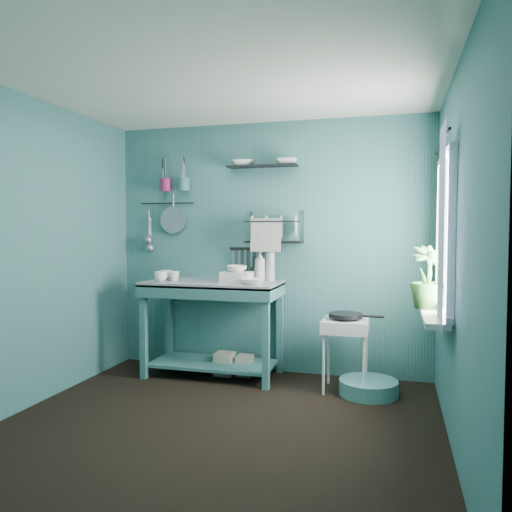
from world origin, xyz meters
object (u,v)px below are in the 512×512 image
(frying_pan, at_px, (346,315))
(potted_plant, at_px, (428,277))
(soap_bottle, at_px, (260,265))
(work_counter, at_px, (213,328))
(hotplate_stand, at_px, (345,355))
(mug_left, at_px, (161,277))
(storage_tin_small, at_px, (245,365))
(utensil_cup_teal, at_px, (184,184))
(colander, at_px, (173,220))
(utensil_cup_magenta, at_px, (166,185))
(mug_mid, at_px, (174,276))
(storage_tin_large, at_px, (225,364))
(mug_right, at_px, (166,275))
(floor_basin, at_px, (368,387))
(water_bottle, at_px, (270,266))
(dish_rack, at_px, (274,227))
(wash_tub, at_px, (237,277))

(frying_pan, bearing_deg, potted_plant, -32.39)
(soap_bottle, bearing_deg, work_counter, -154.54)
(hotplate_stand, bearing_deg, mug_left, 179.55)
(hotplate_stand, relative_size, storage_tin_small, 3.19)
(utensil_cup_teal, distance_m, colander, 0.39)
(utensil_cup_magenta, bearing_deg, mug_mid, -52.55)
(storage_tin_large, bearing_deg, mug_right, -175.24)
(utensil_cup_magenta, bearing_deg, mug_left, -72.02)
(colander, bearing_deg, floor_basin, -12.53)
(water_bottle, relative_size, potted_plant, 0.58)
(utensil_cup_teal, height_order, colander, utensil_cup_teal)
(colander, bearing_deg, storage_tin_small, -12.67)
(colander, xyz_separation_m, floor_basin, (2.05, -0.45, -1.47))
(utensil_cup_magenta, distance_m, floor_basin, 2.83)
(utensil_cup_magenta, bearing_deg, hotplate_stand, -10.68)
(floor_basin, bearing_deg, work_counter, 172.99)
(soap_bottle, relative_size, hotplate_stand, 0.47)
(mug_right, bearing_deg, mug_left, -82.87)
(colander, bearing_deg, soap_bottle, -4.15)
(floor_basin, bearing_deg, storage_tin_small, 167.58)
(hotplate_stand, xyz_separation_m, utensil_cup_teal, (-1.69, 0.36, 1.58))
(frying_pan, bearing_deg, utensil_cup_teal, 168.05)
(soap_bottle, distance_m, dish_rack, 0.41)
(soap_bottle, relative_size, utensil_cup_magenta, 2.30)
(potted_plant, bearing_deg, dish_rack, 152.31)
(wash_tub, height_order, dish_rack, dish_rack)
(utensil_cup_teal, bearing_deg, floor_basin, -12.58)
(mug_right, height_order, utensil_cup_magenta, utensil_cup_magenta)
(mug_mid, bearing_deg, water_bottle, 17.28)
(water_bottle, relative_size, dish_rack, 0.51)
(mug_right, xyz_separation_m, floor_basin, (2.00, -0.18, -0.91))
(storage_tin_small, height_order, floor_basin, storage_tin_small)
(dish_rack, bearing_deg, utensil_cup_teal, 171.94)
(water_bottle, height_order, hotplate_stand, water_bottle)
(mug_right, height_order, storage_tin_small, mug_right)
(mug_left, xyz_separation_m, utensil_cup_teal, (0.08, 0.40, 0.92))
(wash_tub, distance_m, dish_rack, 0.61)
(work_counter, height_order, mug_left, mug_left)
(soap_bottle, xyz_separation_m, floor_basin, (1.08, -0.38, -1.01))
(storage_tin_large, bearing_deg, mug_left, -160.10)
(hotplate_stand, xyz_separation_m, potted_plant, (0.66, -0.42, 0.75))
(storage_tin_large, xyz_separation_m, floor_basin, (1.40, -0.23, -0.04))
(mug_right, distance_m, storage_tin_small, 1.19)
(work_counter, relative_size, floor_basin, 2.60)
(floor_basin, bearing_deg, water_bottle, 157.58)
(potted_plant, xyz_separation_m, storage_tin_large, (-1.85, 0.59, -0.96))
(potted_plant, height_order, floor_basin, potted_plant)
(soap_bottle, xyz_separation_m, hotplate_stand, (0.87, -0.32, -0.76))
(utensil_cup_magenta, height_order, storage_tin_small, utensil_cup_magenta)
(mug_mid, height_order, storage_tin_small, mug_mid)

